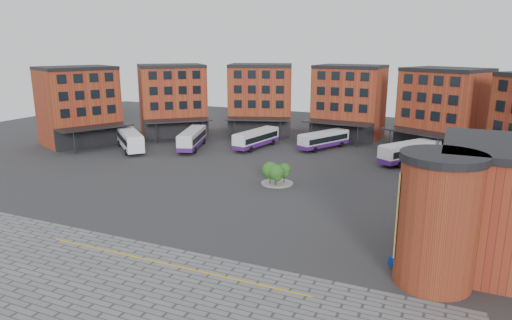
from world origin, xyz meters
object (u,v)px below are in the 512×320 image
at_px(tree_island, 275,172).
at_px(bus_f, 450,168).
at_px(bus_b, 192,139).
at_px(bus_d, 324,140).
at_px(bus_c, 256,138).
at_px(bus_a, 130,139).
at_px(blue_car, 416,267).
at_px(bus_e, 410,152).

relative_size(tree_island, bus_f, 0.44).
height_order(bus_b, bus_d, bus_b).
distance_m(tree_island, bus_c, 23.14).
bearing_deg(bus_d, bus_a, -127.91).
bearing_deg(bus_c, bus_b, -143.21).
bearing_deg(bus_c, bus_d, 30.14).
height_order(bus_a, bus_f, bus_a).
xyz_separation_m(bus_d, blue_car, (19.89, -43.12, -0.96)).
relative_size(tree_island, bus_d, 0.40).
bearing_deg(blue_car, bus_c, 69.93).
bearing_deg(tree_island, blue_car, -43.58).
distance_m(tree_island, bus_e, 25.00).
distance_m(bus_b, bus_d, 24.06).
bearing_deg(bus_e, bus_c, -147.48).
relative_size(bus_a, bus_f, 1.12).
xyz_separation_m(bus_d, bus_f, (21.58, -11.97, 0.02)).
distance_m(bus_c, bus_d, 12.36).
xyz_separation_m(bus_a, blue_car, (51.55, -27.95, -1.34)).
height_order(bus_b, blue_car, bus_b).
distance_m(tree_island, blue_car, 27.39).
distance_m(bus_b, bus_c, 11.74).
bearing_deg(bus_c, blue_car, -41.01).
xyz_separation_m(bus_a, bus_e, (47.15, 10.59, -0.23)).
bearing_deg(bus_d, bus_b, -130.11).
height_order(tree_island, blue_car, tree_island).
distance_m(bus_a, bus_c, 22.84).
height_order(bus_c, bus_e, bus_e).
xyz_separation_m(bus_d, bus_e, (15.49, -4.58, 0.15)).
bearing_deg(bus_a, bus_e, -35.60).
relative_size(bus_a, bus_d, 1.00).
bearing_deg(blue_car, bus_d, 55.68).
xyz_separation_m(bus_b, bus_d, (22.08, 9.56, -0.15)).
height_order(bus_d, blue_car, bus_d).
bearing_deg(bus_c, bus_a, -141.49).
relative_size(bus_d, bus_f, 1.12).
xyz_separation_m(tree_island, bus_f, (21.52, 12.29, -0.01)).
xyz_separation_m(bus_c, bus_f, (33.18, -7.71, -0.05)).
bearing_deg(bus_f, bus_a, -130.60).
relative_size(bus_b, bus_c, 1.04).
bearing_deg(bus_f, blue_car, -47.14).
height_order(tree_island, bus_a, bus_a).
height_order(bus_e, bus_f, bus_e).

